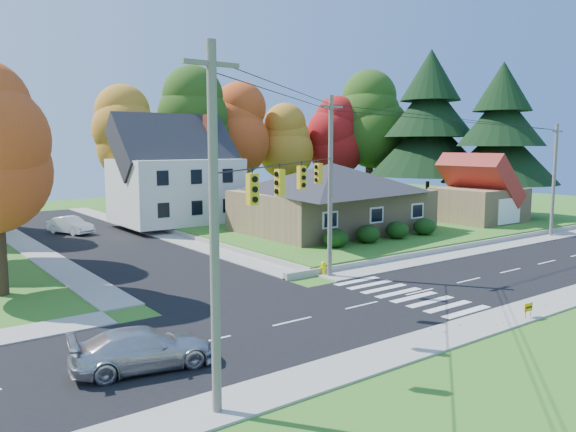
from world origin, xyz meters
The scene contains 23 objects.
ground centered at (0.00, 0.00, 0.00)m, with size 120.00×120.00×0.00m, color #3D7923.
road_main centered at (0.00, 0.00, 0.01)m, with size 90.00×8.00×0.02m, color black.
road_cross centered at (-8.00, 26.00, 0.01)m, with size 8.00×44.00×0.02m, color black.
sidewalk_north centered at (0.00, 5.00, 0.04)m, with size 90.00×2.00×0.08m, color #9C9A90.
sidewalk_south centered at (0.00, -5.00, 0.04)m, with size 90.00×2.00×0.08m, color #9C9A90.
lawn centered at (13.00, 21.00, 0.25)m, with size 30.00×30.00×0.50m, color #3D7923.
ranch_house centered at (8.00, 16.00, 3.27)m, with size 14.60×10.60×5.40m.
colonial_house centered at (0.04, 28.00, 4.58)m, with size 10.40×8.40×9.60m.
garage centered at (22.00, 11.99, 2.84)m, with size 7.30×6.30×4.60m.
hedge_row centered at (7.50, 9.80, 1.14)m, with size 10.70×1.70×1.27m.
traffic_infrastructure centered at (-0.15, 1.35, 5.15)m, with size 38.10×10.66×10.00m.
tree_lot_0 centered at (-2.00, 34.00, 8.31)m, with size 6.72×6.72×12.51m.
tree_lot_1 centered at (4.00, 33.00, 9.61)m, with size 7.84×7.84×14.60m.
tree_lot_2 centered at (10.00, 34.00, 8.96)m, with size 7.28×7.28×13.56m.
tree_lot_3 centered at (16.00, 33.00, 7.65)m, with size 6.16×6.16×11.47m.
tree_lot_4 centered at (22.00, 32.00, 8.31)m, with size 6.72×6.72×12.51m.
tree_lot_5 centered at (26.00, 30.00, 10.27)m, with size 8.40×8.40×15.64m.
conifer_east_a centered at (27.00, 22.00, 9.39)m, with size 12.80×12.80×16.96m.
conifer_east_b centered at (28.00, 14.00, 8.28)m, with size 11.20×11.20×14.84m.
silver_sedan centered at (-14.92, -1.05, 0.70)m, with size 1.90×4.68×1.36m, color silver.
white_car centered at (-8.84, 29.49, 0.73)m, with size 1.51×4.32×1.42m, color white.
fire_hydrant centered at (-1.54, 5.69, 0.39)m, with size 0.46×0.36×0.81m.
yard_sign centered at (0.32, -5.61, 0.48)m, with size 0.54×0.07×0.68m.
Camera 1 is at (-21.63, -18.13, 7.35)m, focal length 35.00 mm.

